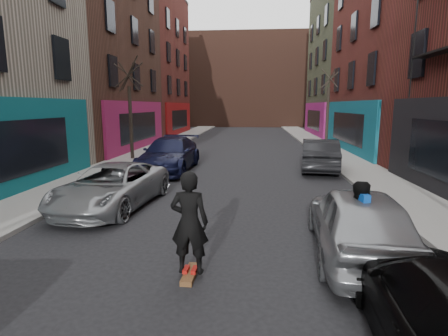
% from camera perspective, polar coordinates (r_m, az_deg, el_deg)
% --- Properties ---
extents(sidewalk_left, '(2.50, 84.00, 0.13)m').
position_cam_1_polar(sidewalk_left, '(32.86, -7.80, 4.58)').
color(sidewalk_left, gray).
rests_on(sidewalk_left, ground).
extents(sidewalk_right, '(2.50, 84.00, 0.13)m').
position_cam_1_polar(sidewalk_right, '(32.49, 14.31, 4.30)').
color(sidewalk_right, gray).
rests_on(sidewalk_right, ground).
extents(building_far, '(40.00, 10.00, 14.00)m').
position_cam_1_polar(building_far, '(58.04, 4.09, 13.88)').
color(building_far, '#47281E').
rests_on(building_far, ground).
extents(tree_left_far, '(2.00, 2.00, 6.50)m').
position_cam_1_polar(tree_left_far, '(21.16, -15.11, 10.29)').
color(tree_left_far, black).
rests_on(tree_left_far, sidewalk_left).
extents(tree_right_far, '(2.00, 2.00, 6.80)m').
position_cam_1_polar(tree_right_far, '(26.43, 16.64, 10.45)').
color(tree_right_far, black).
rests_on(tree_right_far, sidewalk_right).
extents(parked_left_far, '(2.77, 5.15, 1.37)m').
position_cam_1_polar(parked_left_far, '(11.61, -17.81, -2.85)').
color(parked_left_far, gray).
rests_on(parked_left_far, ground).
extents(parked_left_end, '(2.42, 5.69, 1.64)m').
position_cam_1_polar(parked_left_end, '(17.52, -8.87, 2.21)').
color(parked_left_end, black).
rests_on(parked_left_end, ground).
extents(parked_right_far, '(2.22, 4.71, 1.56)m').
position_cam_1_polar(parked_right_far, '(8.03, 21.07, -8.12)').
color(parked_right_far, gray).
rests_on(parked_right_far, ground).
extents(parked_right_end, '(2.31, 4.98, 1.58)m').
position_cam_1_polar(parked_right_end, '(18.09, 15.33, 2.13)').
color(parked_right_end, black).
rests_on(parked_right_end, ground).
extents(skateboard, '(0.25, 0.81, 0.10)m').
position_cam_1_polar(skateboard, '(6.95, -5.52, -16.85)').
color(skateboard, brown).
rests_on(skateboard, ground).
extents(skateboarder, '(0.73, 0.49, 1.95)m').
position_cam_1_polar(skateboarder, '(6.55, -5.67, -8.83)').
color(skateboarder, black).
rests_on(skateboarder, skateboard).
extents(pedestrian, '(0.98, 0.83, 1.77)m').
position_cam_1_polar(pedestrian, '(7.42, 20.84, -8.65)').
color(pedestrian, black).
rests_on(pedestrian, ground).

